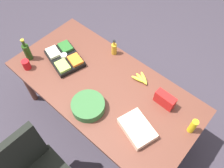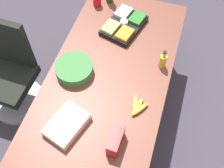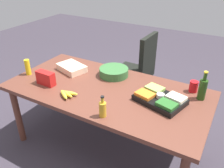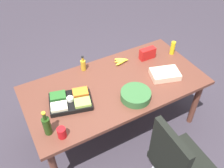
% 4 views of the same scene
% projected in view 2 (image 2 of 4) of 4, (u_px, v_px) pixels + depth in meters
% --- Properties ---
extents(ground_plane, '(10.00, 10.00, 0.00)m').
position_uv_depth(ground_plane, '(110.00, 113.00, 2.96)').
color(ground_plane, '#39323D').
extents(conference_table, '(2.01, 1.00, 0.75)m').
position_uv_depth(conference_table, '(110.00, 78.00, 2.39)').
color(conference_table, brown).
rests_on(conference_table, ground).
extents(office_chair, '(0.56, 0.56, 1.03)m').
position_uv_depth(office_chair, '(11.00, 78.00, 2.72)').
color(office_chair, gray).
rests_on(office_chair, ground).
extents(veggie_tray, '(0.48, 0.40, 0.09)m').
position_uv_depth(veggie_tray, '(124.00, 25.00, 2.57)').
color(veggie_tray, black).
rests_on(veggie_tray, conference_table).
extents(chip_bag_red, '(0.20, 0.09, 0.14)m').
position_uv_depth(chip_bag_red, '(116.00, 141.00, 1.93)').
color(chip_bag_red, red).
rests_on(chip_bag_red, conference_table).
extents(dressing_bottle, '(0.06, 0.06, 0.19)m').
position_uv_depth(dressing_bottle, '(163.00, 61.00, 2.30)').
color(dressing_bottle, gold).
rests_on(dressing_bottle, conference_table).
extents(salad_bowl, '(0.37, 0.37, 0.09)m').
position_uv_depth(salad_bowl, '(74.00, 69.00, 2.29)').
color(salad_bowl, '#346835').
rests_on(salad_bowl, conference_table).
extents(banana_bunch, '(0.20, 0.14, 0.04)m').
position_uv_depth(banana_bunch, '(137.00, 107.00, 2.12)').
color(banana_bunch, yellow).
rests_on(banana_bunch, conference_table).
extents(sheet_cake, '(0.37, 0.31, 0.07)m').
position_uv_depth(sheet_cake, '(67.00, 125.00, 2.03)').
color(sheet_cake, beige).
rests_on(sheet_cake, conference_table).
extents(red_solo_cup, '(0.08, 0.08, 0.11)m').
position_uv_depth(red_solo_cup, '(97.00, 1.00, 2.72)').
color(red_solo_cup, red).
rests_on(red_solo_cup, conference_table).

